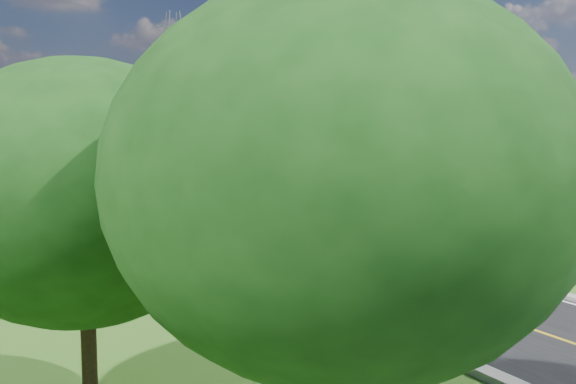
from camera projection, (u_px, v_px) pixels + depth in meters
name	position (u px, v px, depth m)	size (l,w,h in m)	color
ground	(116.00, 188.00, 66.99)	(260.00, 260.00, 0.00)	#335919
road	(102.00, 183.00, 72.19)	(8.00, 150.00, 0.06)	black
curb_left	(63.00, 184.00, 70.11)	(0.50, 150.00, 0.22)	gray
curb_right	(140.00, 180.00, 74.25)	(0.50, 150.00, 0.22)	gray
speed_limit_sign	(254.00, 189.00, 50.29)	(0.55, 0.09, 2.40)	slate
overpass	(19.00, 143.00, 136.01)	(30.00, 3.00, 3.20)	gray
streetlight_near_left	(298.00, 149.00, 21.85)	(5.90, 0.25, 10.00)	slate
streetlight_mid_left	(87.00, 133.00, 50.43)	(5.90, 0.25, 10.00)	slate
streetlight_far_right	(125.00, 129.00, 84.86)	(5.90, 0.25, 10.00)	slate
power_tower_near	(408.00, 44.00, 58.88)	(9.00, 6.40, 28.00)	slate
power_tower_far	(174.00, 85.00, 125.79)	(9.00, 6.40, 28.00)	slate
tree_la	(83.00, 192.00, 14.56)	(7.14, 7.14, 8.30)	black
tree_lf	(342.00, 180.00, 10.76)	(7.98, 7.98, 9.28)	black
tree_rb	(430.00, 147.00, 48.28)	(6.72, 6.72, 7.82)	black
tree_rc	(279.00, 146.00, 66.91)	(5.88, 5.88, 6.84)	black
tree_rd	(208.00, 133.00, 88.57)	(7.14, 7.14, 8.30)	black
tree_re	(140.00, 139.00, 108.27)	(5.46, 5.46, 6.35)	black
tree_rf	(128.00, 133.00, 127.23)	(6.30, 6.30, 7.33)	black
bus_outbound	(208.00, 195.00, 47.04)	(2.48, 10.58, 2.95)	white
bus_inbound	(117.00, 175.00, 61.85)	(2.81, 12.03, 3.35)	beige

